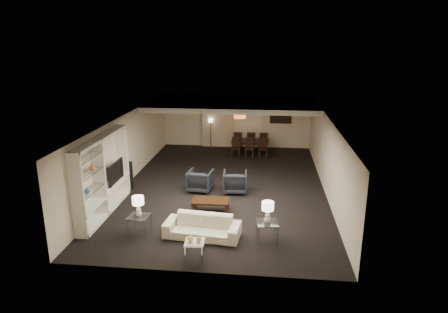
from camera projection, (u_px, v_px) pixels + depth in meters
name	position (u px, v px, depth m)	size (l,w,h in m)	color
floor	(224.00, 186.00, 14.21)	(11.00, 11.00, 0.00)	black
ceiling	(224.00, 117.00, 13.50)	(7.00, 11.00, 0.02)	silver
wall_back	(236.00, 121.00, 19.10)	(7.00, 0.02, 2.50)	beige
wall_front	(197.00, 222.00, 8.62)	(7.00, 0.02, 2.50)	beige
wall_left	(127.00, 149.00, 14.22)	(0.02, 11.00, 2.50)	beige
wall_right	(327.00, 155.00, 13.50)	(0.02, 11.00, 2.50)	beige
ceiling_soffit	(233.00, 104.00, 16.87)	(7.00, 4.00, 0.20)	silver
curtains	(217.00, 122.00, 19.13)	(1.50, 0.12, 2.40)	beige
door	(251.00, 126.00, 19.06)	(0.90, 0.05, 2.10)	silver
painting	(281.00, 116.00, 18.76)	(0.95, 0.04, 0.65)	#142D38
media_unit	(103.00, 176.00, 11.74)	(0.38, 3.40, 2.35)	white
pendant_light	(240.00, 115.00, 16.97)	(0.52, 0.52, 0.24)	#D8591E
sofa	(202.00, 227.00, 10.50)	(1.99, 0.78, 0.58)	beige
coffee_table	(211.00, 206.00, 12.05)	(1.09, 0.64, 0.39)	black
armchair_left	(200.00, 181.00, 13.68)	(0.79, 0.81, 0.74)	black
armchair_right	(235.00, 182.00, 13.56)	(0.79, 0.81, 0.74)	black
side_table_left	(140.00, 225.00, 10.68)	(0.55, 0.55, 0.51)	silver
side_table_right	(267.00, 231.00, 10.33)	(0.55, 0.55, 0.51)	white
table_lamp_left	(138.00, 206.00, 10.53)	(0.31, 0.31, 0.56)	beige
table_lamp_right	(268.00, 212.00, 10.18)	(0.31, 0.31, 0.56)	#F3E5CD
marble_table	(195.00, 250.00, 9.46)	(0.45, 0.45, 0.45)	silver
gold_gourd_a	(190.00, 238.00, 9.39)	(0.15, 0.15, 0.15)	#F2D980
gold_gourd_b	(199.00, 239.00, 9.37)	(0.13, 0.13, 0.13)	tan
television	(112.00, 172.00, 12.38)	(0.15, 1.12, 0.65)	black
vase_blue	(87.00, 190.00, 10.69)	(0.16, 0.16, 0.17)	#2757AB
vase_amber	(92.00, 167.00, 10.97)	(0.18, 0.18, 0.19)	#AE6E3A
floor_speaker	(131.00, 175.00, 13.91)	(0.11, 0.11, 0.97)	black
dining_table	(250.00, 147.00, 18.18)	(1.67, 0.93, 0.59)	black
chair_nl	(236.00, 147.00, 17.58)	(0.40, 0.40, 0.87)	black
chair_nm	(249.00, 148.00, 17.52)	(0.40, 0.40, 0.87)	black
chair_nr	(263.00, 148.00, 17.46)	(0.40, 0.40, 0.87)	black
chair_fl	(238.00, 140.00, 18.82)	(0.40, 0.40, 0.87)	black
chair_fm	(251.00, 141.00, 18.76)	(0.40, 0.40, 0.87)	black
chair_fr	(263.00, 141.00, 18.70)	(0.40, 0.40, 0.87)	black
floor_lamp	(211.00, 133.00, 19.09)	(0.21, 0.21, 1.42)	black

